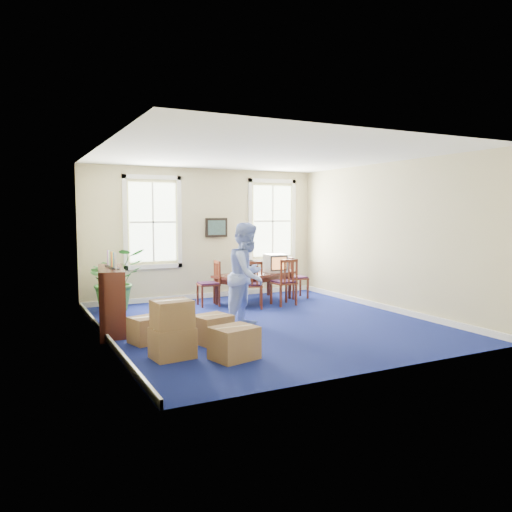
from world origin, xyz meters
name	(u,v)px	position (x,y,z in m)	size (l,w,h in m)	color
floor	(265,323)	(0.00, 0.00, 0.00)	(6.50, 6.50, 0.00)	navy
ceiling	(266,155)	(0.00, 0.00, 3.20)	(6.50, 6.50, 0.00)	white
wall_back	(204,234)	(0.00, 3.25, 1.60)	(6.50, 6.50, 0.00)	#C9BD8C
wall_front	(380,253)	(0.00, -3.25, 1.60)	(6.50, 6.50, 0.00)	#C9BD8C
wall_left	(102,245)	(-3.00, 0.00, 1.60)	(6.50, 6.50, 0.00)	#C9BD8C
wall_right	(388,237)	(3.00, 0.00, 1.60)	(6.50, 6.50, 0.00)	#C9BD8C
baseboard_back	(205,295)	(0.00, 3.22, 0.06)	(6.00, 0.04, 0.12)	white
baseboard_left	(107,337)	(-2.97, 0.00, 0.06)	(0.04, 6.50, 0.12)	white
baseboard_right	(385,307)	(2.97, 0.00, 0.06)	(0.04, 6.50, 0.12)	white
window_left	(153,222)	(-1.30, 3.23, 1.90)	(1.40, 0.12, 2.20)	white
window_right	(272,221)	(1.90, 3.23, 1.90)	(1.40, 0.12, 2.20)	white
wall_picture	(216,228)	(0.30, 3.20, 1.75)	(0.58, 0.06, 0.48)	black
conference_table	(255,287)	(0.86, 2.20, 0.34)	(2.00, 0.91, 0.68)	#461C15
crt_tv	(275,263)	(1.45, 2.24, 0.90)	(0.48, 0.52, 0.43)	#B7B7BC
game_console	(286,270)	(1.73, 2.20, 0.71)	(0.17, 0.21, 0.05)	white
equipment_bag	(245,269)	(0.64, 2.24, 0.79)	(0.44, 0.29, 0.22)	black
chair_near_left	(252,284)	(0.45, 1.52, 0.53)	(0.48, 0.48, 1.07)	maroon
chair_near_right	(284,282)	(1.27, 1.52, 0.54)	(0.48, 0.48, 1.07)	maroon
chair_end_left	(208,283)	(-0.32, 2.20, 0.51)	(0.46, 0.46, 1.03)	maroon
chair_end_right	(297,277)	(2.04, 2.20, 0.51)	(0.46, 0.46, 1.03)	maroon
man	(247,275)	(-0.42, -0.09, 0.97)	(0.95, 0.73, 1.94)	#92ACFE
credenza	(111,298)	(-2.75, 0.72, 0.59)	(0.43, 1.51, 1.18)	#461C15
brochure_rack	(112,257)	(-2.73, 0.72, 1.34)	(0.12, 0.71, 0.31)	#99999E
potted_plant	(115,280)	(-2.33, 2.58, 0.68)	(1.22, 1.06, 1.36)	#275C23
cardboard_boxes	(185,325)	(-2.06, -1.31, 0.45)	(1.58, 1.58, 0.90)	olive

